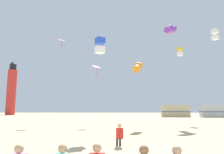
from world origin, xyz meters
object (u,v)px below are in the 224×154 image
at_px(kite_box_white, 215,35).
at_px(rv_van_tan, 175,111).
at_px(kite_tube_rainbow, 170,30).
at_px(kite_tube_violet, 170,29).
at_px(kite_flyer_standing, 119,134).
at_px(kite_box_gold, 180,52).
at_px(kite_tube_orange, 138,67).
at_px(rv_van_silver, 215,111).
at_px(kite_diamond_scarlet, 61,44).
at_px(lighthouse_distant, 11,90).
at_px(kite_diamond_magenta, 96,69).
at_px(kite_box_blue, 100,46).

relative_size(kite_box_white, rv_van_tan, 1.61).
height_order(kite_tube_rainbow, kite_box_white, kite_tube_rainbow).
bearing_deg(kite_tube_violet, kite_tube_rainbow, 79.43).
distance_m(kite_flyer_standing, kite_box_gold, 22.17).
xyz_separation_m(kite_flyer_standing, rv_van_tan, (13.18, 40.46, 0.78)).
xyz_separation_m(kite_tube_orange, kite_box_gold, (6.58, 7.87, 3.65)).
xyz_separation_m(kite_flyer_standing, kite_box_gold, (8.50, 18.31, 9.16)).
bearing_deg(rv_van_silver, kite_flyer_standing, -114.95).
xyz_separation_m(kite_box_gold, rv_van_tan, (4.68, 22.15, -8.38)).
bearing_deg(kite_tube_rainbow, kite_diamond_scarlet, 179.38).
bearing_deg(rv_van_silver, kite_box_gold, -118.64).
bearing_deg(lighthouse_distant, rv_van_tan, -16.70).
bearing_deg(kite_diamond_scarlet, kite_box_white, -11.96).
relative_size(kite_diamond_scarlet, kite_tube_violet, 0.92).
bearing_deg(kite_diamond_scarlet, kite_tube_violet, -8.84).
bearing_deg(kite_box_white, rv_van_silver, 67.52).
bearing_deg(kite_diamond_scarlet, kite_box_gold, 8.77).
bearing_deg(kite_flyer_standing, lighthouse_distant, -68.03).
height_order(kite_diamond_magenta, kite_box_white, kite_box_white).
distance_m(kite_flyer_standing, kite_diamond_scarlet, 20.08).
xyz_separation_m(kite_tube_orange, kite_tube_violet, (4.27, 3.26, 5.23)).
bearing_deg(kite_box_gold, rv_van_tan, 78.08).
relative_size(kite_flyer_standing, kite_diamond_scarlet, 0.10).
bearing_deg(kite_tube_violet, kite_box_blue, -128.04).
bearing_deg(kite_box_gold, kite_flyer_standing, -114.91).
xyz_separation_m(lighthouse_distant, rv_van_silver, (55.11, -16.11, -6.45)).
xyz_separation_m(kite_tube_rainbow, rv_van_silver, (14.96, 22.69, -10.57)).
height_order(kite_box_white, rv_van_tan, kite_box_white).
relative_size(kite_diamond_magenta, rv_van_tan, 1.06).
bearing_deg(kite_box_blue, kite_tube_orange, 62.74).
height_order(kite_diamond_magenta, kite_box_blue, kite_box_blue).
xyz_separation_m(kite_tube_orange, lighthouse_distant, (-35.51, 44.05, 1.71)).
xyz_separation_m(kite_tube_rainbow, kite_tube_violet, (-0.37, -1.98, -0.60)).
bearing_deg(kite_diamond_magenta, kite_tube_orange, -33.30).
xyz_separation_m(kite_flyer_standing, kite_tube_violet, (6.19, 13.70, 10.74)).
bearing_deg(kite_box_blue, kite_diamond_magenta, 97.55).
height_order(kite_tube_rainbow, kite_tube_violet, kite_tube_rainbow).
bearing_deg(kite_box_blue, rv_van_tan, 68.21).
distance_m(kite_diamond_scarlet, lighthouse_distant, 46.67).
bearing_deg(kite_tube_violet, kite_tube_orange, -142.67).
relative_size(kite_box_white, kite_tube_violet, 0.88).
height_order(kite_tube_rainbow, kite_tube_orange, kite_tube_rainbow).
xyz_separation_m(kite_flyer_standing, kite_tube_rainbow, (6.56, 15.68, 11.35)).
relative_size(kite_tube_rainbow, kite_box_blue, 1.80).
distance_m(kite_box_white, kite_box_gold, 6.67).
relative_size(kite_tube_rainbow, lighthouse_distant, 0.75).
distance_m(kite_flyer_standing, kite_box_white, 18.55).
bearing_deg(kite_diamond_scarlet, kite_diamond_magenta, -26.00).
height_order(kite_tube_rainbow, kite_box_gold, kite_tube_rainbow).
bearing_deg(kite_box_white, rv_van_tan, 84.83).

